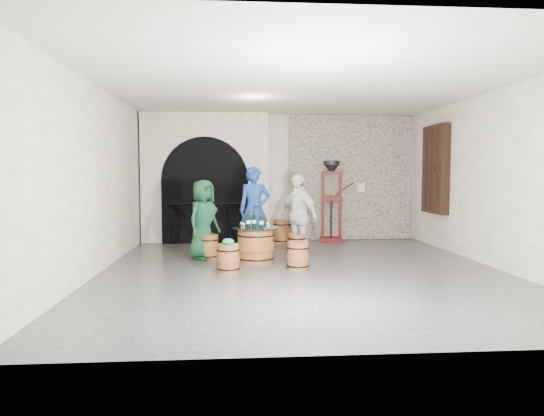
{
  "coord_description": "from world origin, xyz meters",
  "views": [
    {
      "loc": [
        -1.15,
        -8.36,
        1.69
      ],
      "look_at": [
        -0.47,
        0.78,
        1.05
      ],
      "focal_mm": 32.0,
      "sensor_mm": 36.0,
      "label": 1
    }
  ],
  "objects": [
    {
      "name": "person_blue",
      "position": [
        -0.76,
        1.95,
        0.93
      ],
      "size": [
        0.72,
        0.51,
        1.85
      ],
      "primitive_type": "imported",
      "rotation": [
        0.0,
        0.0,
        0.1
      ],
      "color": "navy",
      "rests_on": "ground"
    },
    {
      "name": "barrel_stool_right",
      "position": [
        0.08,
        1.33,
        0.24
      ],
      "size": [
        0.41,
        0.41,
        0.49
      ],
      "color": "brown",
      "rests_on": "ground"
    },
    {
      "name": "tasting_glass_e",
      "position": [
        -0.55,
        0.66,
        0.73
      ],
      "size": [
        0.05,
        0.05,
        0.1
      ],
      "primitive_type": null,
      "color": "#C26825",
      "rests_on": "barrel_table"
    },
    {
      "name": "wall_right",
      "position": [
        3.5,
        0.0,
        1.6
      ],
      "size": [
        0.0,
        8.0,
        8.0
      ],
      "primitive_type": "plane",
      "rotation": [
        1.57,
        0.0,
        -1.57
      ],
      "color": "silver",
      "rests_on": "ground"
    },
    {
      "name": "barrel_stool_left",
      "position": [
        -1.7,
        1.25,
        0.24
      ],
      "size": [
        0.41,
        0.41,
        0.49
      ],
      "color": "brown",
      "rests_on": "ground"
    },
    {
      "name": "barrel_stool_near_left",
      "position": [
        -1.29,
        -0.09,
        0.24
      ],
      "size": [
        0.41,
        0.41,
        0.49
      ],
      "color": "brown",
      "rests_on": "ground"
    },
    {
      "name": "tasting_glass_d",
      "position": [
        -0.64,
        1.04,
        0.73
      ],
      "size": [
        0.05,
        0.05,
        0.1
      ],
      "primitive_type": null,
      "color": "#C26825",
      "rests_on": "barrel_table"
    },
    {
      "name": "ground",
      "position": [
        0.0,
        0.0,
        0.0
      ],
      "size": [
        8.0,
        8.0,
        0.0
      ],
      "primitive_type": "plane",
      "color": "#2D2D30",
      "rests_on": "ground"
    },
    {
      "name": "stone_facing_panel",
      "position": [
        1.8,
        3.94,
        1.6
      ],
      "size": [
        3.2,
        0.12,
        3.18
      ],
      "primitive_type": "cube",
      "color": "tan",
      "rests_on": "ground"
    },
    {
      "name": "wall_left",
      "position": [
        -3.5,
        0.0,
        1.6
      ],
      "size": [
        0.0,
        8.0,
        8.0
      ],
      "primitive_type": "plane",
      "rotation": [
        1.57,
        0.0,
        1.57
      ],
      "color": "silver",
      "rests_on": "ground"
    },
    {
      "name": "tasting_glass_f",
      "position": [
        -1.05,
        0.79,
        0.73
      ],
      "size": [
        0.05,
        0.05,
        0.1
      ],
      "primitive_type": null,
      "color": "#C26825",
      "rests_on": "barrel_table"
    },
    {
      "name": "control_box",
      "position": [
        2.05,
        3.86,
        1.35
      ],
      "size": [
        0.18,
        0.1,
        0.22
      ],
      "primitive_type": "cube",
      "color": "silver",
      "rests_on": "wall_back"
    },
    {
      "name": "wine_bottle_center",
      "position": [
        -0.68,
        0.67,
        0.81
      ],
      "size": [
        0.08,
        0.08,
        0.32
      ],
      "color": "black",
      "rests_on": "barrel_table"
    },
    {
      "name": "tasting_glass_b",
      "position": [
        -0.55,
        0.9,
        0.73
      ],
      "size": [
        0.05,
        0.05,
        0.1
      ],
      "primitive_type": null,
      "color": "#C26825",
      "rests_on": "barrel_table"
    },
    {
      "name": "wine_bottle_left",
      "position": [
        -0.92,
        0.81,
        0.81
      ],
      "size": [
        0.08,
        0.08,
        0.32
      ],
      "color": "black",
      "rests_on": "barrel_table"
    },
    {
      "name": "tasting_glass_c",
      "position": [
        -0.86,
        1.08,
        0.73
      ],
      "size": [
        0.05,
        0.05,
        0.1
      ],
      "primitive_type": null,
      "color": "#C26825",
      "rests_on": "barrel_table"
    },
    {
      "name": "wine_bottle_right",
      "position": [
        -0.81,
        0.89,
        0.81
      ],
      "size": [
        0.08,
        0.08,
        0.32
      ],
      "color": "black",
      "rests_on": "barrel_table"
    },
    {
      "name": "tasting_glass_a",
      "position": [
        -1.01,
        0.68,
        0.73
      ],
      "size": [
        0.05,
        0.05,
        0.1
      ],
      "primitive_type": null,
      "color": "#C26825",
      "rests_on": "barrel_table"
    },
    {
      "name": "wall_front",
      "position": [
        0.0,
        -4.0,
        1.6
      ],
      "size": [
        8.0,
        0.0,
        8.0
      ],
      "primitive_type": "plane",
      "rotation": [
        -1.57,
        0.0,
        0.0
      ],
      "color": "silver",
      "rests_on": "ground"
    },
    {
      "name": "wall_back",
      "position": [
        0.0,
        4.0,
        1.6
      ],
      "size": [
        8.0,
        0.0,
        8.0
      ],
      "primitive_type": "plane",
      "rotation": [
        1.57,
        0.0,
        0.0
      ],
      "color": "silver",
      "rests_on": "ground"
    },
    {
      "name": "side_barrel",
      "position": [
        -0.04,
        3.24,
        0.3
      ],
      "size": [
        0.45,
        0.45,
        0.6
      ],
      "rotation": [
        0.0,
        0.0,
        -0.17
      ],
      "color": "brown",
      "rests_on": "ground"
    },
    {
      "name": "barrel_stool_near_right",
      "position": [
        -0.06,
        0.08,
        0.24
      ],
      "size": [
        0.41,
        0.41,
        0.49
      ],
      "color": "brown",
      "rests_on": "ground"
    },
    {
      "name": "barrel_stool_far",
      "position": [
        -0.76,
        1.82,
        0.24
      ],
      "size": [
        0.41,
        0.41,
        0.49
      ],
      "color": "brown",
      "rests_on": "ground"
    },
    {
      "name": "ceiling",
      "position": [
        0.0,
        0.0,
        3.2
      ],
      "size": [
        8.0,
        8.0,
        0.0
      ],
      "primitive_type": "plane",
      "rotation": [
        3.14,
        0.0,
        0.0
      ],
      "color": "beige",
      "rests_on": "wall_back"
    },
    {
      "name": "green_cap",
      "position": [
        -1.29,
        -0.09,
        0.53
      ],
      "size": [
        0.25,
        0.2,
        0.11
      ],
      "color": "#0D934F",
      "rests_on": "barrel_stool_near_left"
    },
    {
      "name": "corking_press",
      "position": [
        1.23,
        3.58,
        1.17
      ],
      "size": [
        0.84,
        0.52,
        2.02
      ],
      "rotation": [
        0.0,
        0.0,
        -0.14
      ],
      "color": "#4E0D0D",
      "rests_on": "ground"
    },
    {
      "name": "person_white",
      "position": [
        0.1,
        1.34,
        0.85
      ],
      "size": [
        0.94,
        1.04,
        1.7
      ],
      "primitive_type": "imported",
      "rotation": [
        0.0,
        0.0,
        -0.91
      ],
      "color": "silver",
      "rests_on": "ground"
    },
    {
      "name": "shuttered_window",
      "position": [
        3.38,
        2.4,
        1.8
      ],
      "size": [
        0.23,
        1.1,
        2.0
      ],
      "color": "black",
      "rests_on": "wall_right"
    },
    {
      "name": "barrel_table",
      "position": [
        -0.78,
        0.8,
        0.34
      ],
      "size": [
        0.88,
        0.88,
        0.68
      ],
      "color": "brown",
      "rests_on": "ground"
    },
    {
      "name": "person_green",
      "position": [
        -1.8,
        1.31,
        0.79
      ],
      "size": [
        0.87,
        0.92,
        1.58
      ],
      "primitive_type": "imported",
      "rotation": [
        0.0,
        0.0,
        0.91
      ],
      "color": "#103B22",
      "rests_on": "ground"
    },
    {
      "name": "arched_opening",
      "position": [
        -1.9,
        3.74,
        1.58
      ],
      "size": [
        3.1,
        0.6,
        3.19
      ],
      "color": "silver",
      "rests_on": "ground"
    }
  ]
}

